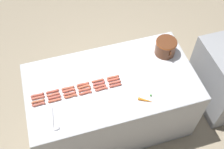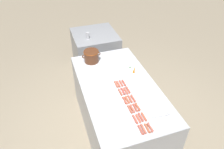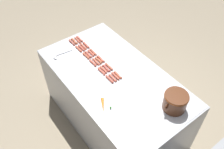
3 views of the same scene
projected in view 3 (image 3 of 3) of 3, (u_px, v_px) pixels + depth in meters
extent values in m
plane|color=gray|center=(114.00, 119.00, 3.49)|extent=(20.00, 20.00, 0.00)
cube|color=#ADAFB5|center=(114.00, 100.00, 3.15)|extent=(1.06, 1.93, 0.92)
cube|color=silver|center=(114.00, 76.00, 2.82)|extent=(1.04, 1.89, 0.00)
cylinder|color=#B15040|center=(80.00, 39.00, 3.28)|extent=(0.03, 0.12, 0.03)
sphere|color=#B15040|center=(77.00, 37.00, 3.31)|extent=(0.03, 0.03, 0.03)
sphere|color=#B15040|center=(82.00, 41.00, 3.25)|extent=(0.03, 0.03, 0.03)
cylinder|color=#B65241|center=(86.00, 45.00, 3.19)|extent=(0.03, 0.12, 0.03)
sphere|color=#B65241|center=(84.00, 43.00, 3.22)|extent=(0.03, 0.03, 0.03)
sphere|color=#B65241|center=(89.00, 47.00, 3.15)|extent=(0.03, 0.03, 0.03)
cylinder|color=#B05841|center=(93.00, 52.00, 3.09)|extent=(0.03, 0.12, 0.03)
sphere|color=#B05841|center=(90.00, 50.00, 3.12)|extent=(0.03, 0.03, 0.03)
sphere|color=#B05841|center=(96.00, 54.00, 3.06)|extent=(0.03, 0.03, 0.03)
cylinder|color=#BC5541|center=(101.00, 59.00, 3.00)|extent=(0.04, 0.12, 0.03)
sphere|color=#BC5541|center=(98.00, 56.00, 3.03)|extent=(0.03, 0.03, 0.03)
sphere|color=#BC5541|center=(104.00, 61.00, 2.97)|extent=(0.03, 0.03, 0.03)
cylinder|color=#B85841|center=(109.00, 67.00, 2.91)|extent=(0.03, 0.12, 0.03)
sphere|color=#B85841|center=(106.00, 64.00, 2.94)|extent=(0.03, 0.03, 0.03)
sphere|color=#B85841|center=(112.00, 69.00, 2.87)|extent=(0.03, 0.03, 0.03)
cylinder|color=#B95B41|center=(118.00, 75.00, 2.81)|extent=(0.03, 0.12, 0.03)
sphere|color=#B95B41|center=(115.00, 72.00, 2.84)|extent=(0.03, 0.03, 0.03)
sphere|color=#B95B41|center=(121.00, 78.00, 2.78)|extent=(0.03, 0.03, 0.03)
cylinder|color=#B95A47|center=(77.00, 40.00, 3.26)|extent=(0.03, 0.12, 0.03)
sphere|color=#B95A47|center=(75.00, 38.00, 3.29)|extent=(0.03, 0.03, 0.03)
sphere|color=#B95A47|center=(80.00, 42.00, 3.23)|extent=(0.03, 0.03, 0.03)
cylinder|color=#BD5C45|center=(83.00, 46.00, 3.17)|extent=(0.03, 0.12, 0.03)
sphere|color=#BD5C45|center=(81.00, 44.00, 3.20)|extent=(0.03, 0.03, 0.03)
sphere|color=#BD5C45|center=(86.00, 49.00, 3.13)|extent=(0.03, 0.03, 0.03)
cylinder|color=#B95541|center=(91.00, 53.00, 3.08)|extent=(0.03, 0.12, 0.03)
sphere|color=#B95541|center=(88.00, 51.00, 3.11)|extent=(0.03, 0.03, 0.03)
sphere|color=#B95541|center=(93.00, 56.00, 3.04)|extent=(0.03, 0.03, 0.03)
cylinder|color=#B65C3E|center=(98.00, 60.00, 2.98)|extent=(0.04, 0.12, 0.03)
sphere|color=#B65C3E|center=(96.00, 58.00, 3.02)|extent=(0.03, 0.03, 0.03)
sphere|color=#B65C3E|center=(101.00, 63.00, 2.95)|extent=(0.03, 0.03, 0.03)
cylinder|color=#B44F45|center=(106.00, 68.00, 2.89)|extent=(0.04, 0.12, 0.03)
sphere|color=#B44F45|center=(103.00, 66.00, 2.92)|extent=(0.03, 0.03, 0.03)
sphere|color=#B44F45|center=(110.00, 71.00, 2.86)|extent=(0.03, 0.03, 0.03)
cylinder|color=#BE5641|center=(115.00, 76.00, 2.79)|extent=(0.03, 0.12, 0.03)
sphere|color=#BE5641|center=(112.00, 73.00, 2.83)|extent=(0.03, 0.03, 0.03)
sphere|color=#BE5641|center=(118.00, 79.00, 2.76)|extent=(0.03, 0.03, 0.03)
cylinder|color=#B45D3E|center=(74.00, 41.00, 3.24)|extent=(0.03, 0.12, 0.03)
sphere|color=#B45D3E|center=(72.00, 39.00, 3.27)|extent=(0.03, 0.03, 0.03)
sphere|color=#B45D3E|center=(77.00, 43.00, 3.21)|extent=(0.03, 0.03, 0.03)
cylinder|color=#B35142|center=(81.00, 48.00, 3.15)|extent=(0.03, 0.12, 0.03)
sphere|color=#B35142|center=(79.00, 45.00, 3.18)|extent=(0.03, 0.03, 0.03)
sphere|color=#B35142|center=(84.00, 50.00, 3.12)|extent=(0.03, 0.03, 0.03)
cylinder|color=#B15543|center=(88.00, 54.00, 3.06)|extent=(0.03, 0.12, 0.03)
sphere|color=#B15543|center=(86.00, 52.00, 3.09)|extent=(0.03, 0.03, 0.03)
sphere|color=#B15543|center=(91.00, 57.00, 3.03)|extent=(0.03, 0.03, 0.03)
cylinder|color=#BC5A44|center=(96.00, 62.00, 2.97)|extent=(0.03, 0.12, 0.03)
sphere|color=#BC5A44|center=(93.00, 59.00, 3.00)|extent=(0.03, 0.03, 0.03)
sphere|color=#BC5A44|center=(99.00, 64.00, 2.93)|extent=(0.03, 0.03, 0.03)
cylinder|color=#BE5C47|center=(104.00, 69.00, 2.87)|extent=(0.03, 0.12, 0.03)
sphere|color=#BE5C47|center=(101.00, 66.00, 2.91)|extent=(0.03, 0.03, 0.03)
sphere|color=#BE5C47|center=(106.00, 72.00, 2.84)|extent=(0.03, 0.03, 0.03)
cylinder|color=#BB5A46|center=(113.00, 78.00, 2.78)|extent=(0.03, 0.12, 0.03)
sphere|color=#BB5A46|center=(110.00, 75.00, 2.81)|extent=(0.03, 0.03, 0.03)
sphere|color=#BB5A46|center=(116.00, 81.00, 2.74)|extent=(0.03, 0.03, 0.03)
cylinder|color=#B05646|center=(72.00, 42.00, 3.23)|extent=(0.03, 0.12, 0.03)
sphere|color=#B05646|center=(70.00, 40.00, 3.26)|extent=(0.03, 0.03, 0.03)
sphere|color=#B05646|center=(74.00, 45.00, 3.19)|extent=(0.03, 0.03, 0.03)
cylinder|color=#BE583E|center=(79.00, 49.00, 3.13)|extent=(0.03, 0.12, 0.03)
sphere|color=#BE583E|center=(76.00, 46.00, 3.17)|extent=(0.03, 0.03, 0.03)
sphere|color=#BE583E|center=(81.00, 51.00, 3.10)|extent=(0.03, 0.03, 0.03)
cylinder|color=#B8583D|center=(86.00, 56.00, 3.04)|extent=(0.04, 0.12, 0.03)
sphere|color=#B8583D|center=(84.00, 53.00, 3.07)|extent=(0.03, 0.03, 0.03)
sphere|color=#B8583D|center=(88.00, 58.00, 3.01)|extent=(0.03, 0.03, 0.03)
cylinder|color=#BA513E|center=(93.00, 63.00, 2.95)|extent=(0.03, 0.12, 0.03)
sphere|color=#BA513E|center=(90.00, 60.00, 2.98)|extent=(0.03, 0.03, 0.03)
sphere|color=#BA513E|center=(95.00, 66.00, 2.92)|extent=(0.03, 0.03, 0.03)
cylinder|color=#BB5542|center=(101.00, 71.00, 2.85)|extent=(0.03, 0.12, 0.03)
sphere|color=#BB5542|center=(99.00, 68.00, 2.88)|extent=(0.03, 0.03, 0.03)
sphere|color=#BB5542|center=(104.00, 74.00, 2.82)|extent=(0.03, 0.03, 0.03)
cylinder|color=#B44F3E|center=(110.00, 79.00, 2.76)|extent=(0.03, 0.12, 0.03)
sphere|color=#B44F3E|center=(107.00, 76.00, 2.79)|extent=(0.03, 0.03, 0.03)
sphere|color=#B44F3E|center=(113.00, 82.00, 2.73)|extent=(0.03, 0.03, 0.03)
cylinder|color=#562D19|center=(175.00, 101.00, 2.43)|extent=(0.24, 0.24, 0.20)
torus|color=brown|center=(177.00, 96.00, 2.37)|extent=(0.25, 0.25, 0.03)
torus|color=#562D19|center=(184.00, 95.00, 2.47)|extent=(0.07, 0.02, 0.07)
torus|color=#562D19|center=(167.00, 106.00, 2.37)|extent=(0.07, 0.02, 0.07)
cylinder|color=#B7B7BC|center=(64.00, 53.00, 3.09)|extent=(0.22, 0.04, 0.01)
ellipsoid|color=#B7B7BC|center=(55.00, 57.00, 3.02)|extent=(0.06, 0.08, 0.02)
cone|color=orange|center=(103.00, 105.00, 2.50)|extent=(0.12, 0.16, 0.03)
sphere|color=#387F2D|center=(110.00, 108.00, 2.48)|extent=(0.02, 0.02, 0.02)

